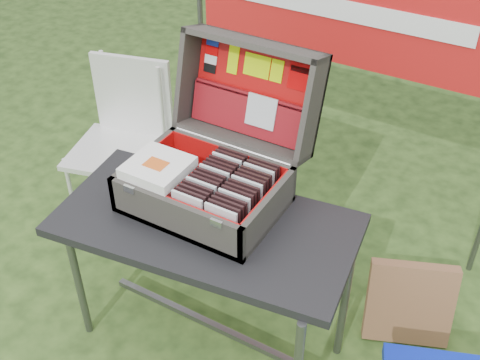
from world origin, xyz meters
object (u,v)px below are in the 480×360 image
Objects in this scene: chair at (114,153)px; cardboard_box at (410,303)px; suitcase at (210,141)px; table at (209,286)px.

cardboard_box is (1.71, 0.03, -0.28)m from chair.
suitcase is 1.49× the size of cardboard_box.
suitcase is (-0.06, 0.14, 0.67)m from table.
suitcase is at bearing -36.24° from chair.
table is 1.96× the size of suitcase.
chair reaches higher than cardboard_box.
chair is 1.73m from cardboard_box.
suitcase is at bearing 104.95° from table.
table reaches higher than cardboard_box.
chair is at bearing 159.13° from cardboard_box.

